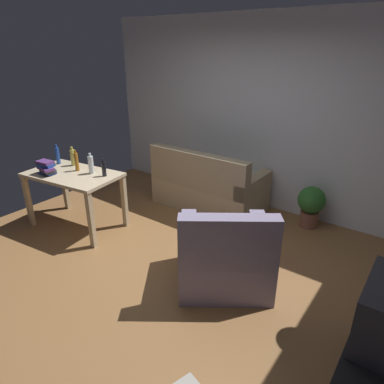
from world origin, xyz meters
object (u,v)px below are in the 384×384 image
at_px(couch, 208,188).
at_px(book_stack, 46,168).
at_px(bottle_clear, 91,165).
at_px(armchair, 225,257).
at_px(bottle_dark, 104,169).
at_px(bottle_amber, 77,162).
at_px(potted_plant, 311,204).
at_px(desk, 73,181).
at_px(bottle_squat, 73,157).
at_px(tv_stand, 380,369).
at_px(bottle_blue, 58,155).

relative_size(couch, book_stack, 5.99).
distance_m(couch, book_stack, 2.24).
bearing_deg(bottle_clear, couch, 57.98).
height_order(armchair, bottle_dark, bottle_dark).
bearing_deg(bottle_amber, bottle_dark, 9.53).
distance_m(potted_plant, book_stack, 3.47).
bearing_deg(bottle_clear, potted_plant, 36.23).
height_order(potted_plant, bottle_amber, bottle_amber).
bearing_deg(armchair, bottle_clear, -36.47).
relative_size(desk, bottle_amber, 4.62).
distance_m(bottle_squat, book_stack, 0.42).
bearing_deg(desk, potted_plant, 28.53).
xyz_separation_m(tv_stand, armchair, (-1.50, 0.41, 0.08)).
height_order(bottle_squat, bottle_dark, bottle_squat).
height_order(couch, bottle_clear, bottle_clear).
relative_size(armchair, book_stack, 4.56).
height_order(bottle_blue, bottle_squat, bottle_blue).
height_order(bottle_squat, bottle_amber, bottle_amber).
xyz_separation_m(tv_stand, bottle_blue, (-4.21, 0.43, 0.64)).
bearing_deg(bottle_blue, book_stack, -53.00).
distance_m(bottle_blue, bottle_amber, 0.45).
xyz_separation_m(couch, bottle_amber, (-1.10, -1.43, 0.57)).
height_order(potted_plant, armchair, armchair).
bearing_deg(couch, potted_plant, -167.85).
height_order(couch, tv_stand, couch).
relative_size(bottle_amber, bottle_clear, 1.03).
relative_size(desk, bottle_dark, 5.58).
distance_m(desk, bottle_squat, 0.39).
distance_m(couch, bottle_blue, 2.17).
height_order(bottle_dark, book_stack, bottle_dark).
bearing_deg(book_stack, desk, 43.51).
bearing_deg(tv_stand, bottle_dark, 81.77).
distance_m(bottle_dark, book_stack, 0.75).
xyz_separation_m(desk, armchair, (2.24, 0.11, -0.33)).
distance_m(tv_stand, bottle_blue, 4.28).
relative_size(potted_plant, armchair, 0.47).
distance_m(armchair, book_stack, 2.54).
bearing_deg(tv_stand, bottle_blue, 84.22).
xyz_separation_m(desk, potted_plant, (2.53, 1.84, -0.32)).
xyz_separation_m(tv_stand, book_stack, (-3.96, 0.09, 0.61)).
xyz_separation_m(bottle_dark, book_stack, (-0.64, -0.39, -0.01)).
bearing_deg(couch, bottle_squat, 45.04).
height_order(bottle_blue, bottle_clear, bottle_blue).
height_order(bottle_squat, bottle_clear, bottle_clear).
bearing_deg(desk, book_stack, -144.02).
relative_size(bottle_squat, bottle_amber, 0.94).
bearing_deg(desk, couch, 47.29).
bearing_deg(bottle_clear, bottle_amber, -169.86).
bearing_deg(book_stack, potted_plant, 36.73).
bearing_deg(bottle_dark, bottle_squat, 177.58).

